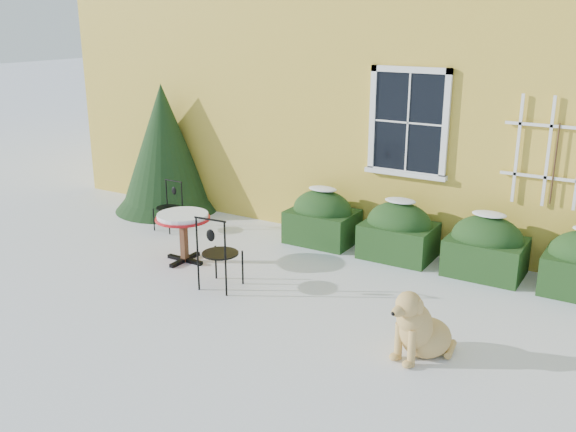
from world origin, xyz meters
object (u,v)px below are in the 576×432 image
Objects in this scene: evergreen_shrub at (165,160)px; bistro_table at (183,222)px; dog at (419,329)px; patio_chair_near at (218,252)px; patio_chair_far at (169,206)px.

bistro_table is (2.05, -1.94, -0.32)m from evergreen_shrub.
dog reaches higher than bistro_table.
patio_chair_near reaches higher than dog.
patio_chair_far is at bearing -40.03° from patio_chair_near.
patio_chair_far is 0.95× the size of dog.
patio_chair_near is 1.24× the size of patio_chair_far.
evergreen_shrub is at bearing 134.53° from patio_chair_far.
dog is (2.91, -0.35, -0.18)m from patio_chair_near.
patio_chair_far is (-2.22, 1.55, -0.10)m from patio_chair_near.
patio_chair_near is at bearing -26.48° from bistro_table.
evergreen_shrub is 2.81× the size of patio_chair_far.
evergreen_shrub is at bearing -43.63° from patio_chair_near.
evergreen_shrub is at bearing 136.56° from bistro_table.
patio_chair_far is (-1.19, 1.04, -0.20)m from bistro_table.
dog is at bearing -19.44° from patio_chair_far.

